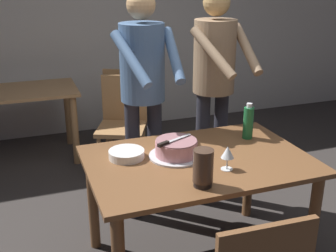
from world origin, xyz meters
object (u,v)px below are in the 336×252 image
water_bottle (248,122)px  background_table (26,105)px  plate_stack (127,154)px  cake_knife (168,142)px  person_cutting_cake (143,83)px  background_chair_0 (128,104)px  hurricane_lamp (203,168)px  main_dining_table (198,176)px  wine_glass_near (228,153)px  person_standing_beside (214,76)px  background_chair_1 (123,120)px  cake_on_platter (176,149)px

water_bottle → background_table: bearing=126.6°
plate_stack → background_table: plate_stack is taller
cake_knife → person_cutting_cake: bearing=86.7°
background_chair_0 → person_cutting_cake: bearing=-99.5°
plate_stack → background_table: (-0.54, 1.93, -0.20)m
hurricane_lamp → background_chair_0: size_ratio=0.23×
main_dining_table → background_table: bearing=114.5°
plate_stack → wine_glass_near: wine_glass_near is taller
person_standing_beside → background_chair_1: person_standing_beside is taller
person_cutting_cake → main_dining_table: bearing=-77.5°
hurricane_lamp → background_chair_0: bearing=85.1°
cake_on_platter → background_chair_0: 2.00m
main_dining_table → cake_on_platter: (-0.12, 0.07, 0.17)m
background_chair_0 → background_chair_1: same height
hurricane_lamp → background_chair_0: (0.20, 2.37, -0.37)m
cake_on_platter → water_bottle: bearing=12.1°
plate_stack → cake_knife: bearing=-26.6°
background_table → water_bottle: bearing=-53.4°
background_table → background_chair_1: bearing=-31.0°
wine_glass_near → main_dining_table: bearing=116.0°
hurricane_lamp → water_bottle: bearing=42.4°
plate_stack → person_cutting_cake: 0.65m
background_table → cake_on_platter: bearing=-67.5°
main_dining_table → person_cutting_cake: (-0.15, 0.67, 0.44)m
person_cutting_cake → cake_on_platter: bearing=-87.1°
cake_knife → background_table: 2.20m
wine_glass_near → background_chair_0: bearing=90.3°
main_dining_table → cake_on_platter: cake_on_platter is taller
cake_on_platter → background_chair_1: size_ratio=0.38×
plate_stack → background_chair_0: bearing=75.3°
water_bottle → person_standing_beside: bearing=92.4°
person_cutting_cake → hurricane_lamp: bearing=-88.4°
cake_on_platter → wine_glass_near: size_ratio=2.36×
background_chair_1 → person_standing_beside: bearing=-59.0°
main_dining_table → wine_glass_near: size_ratio=9.46×
water_bottle → background_chair_1: 1.53m
person_cutting_cake → background_chair_1: (0.05, 0.91, -0.58)m
cake_knife → person_standing_beside: 0.92m
person_standing_beside → cake_knife: bearing=-133.3°
cake_on_platter → hurricane_lamp: size_ratio=1.62×
main_dining_table → background_chair_0: size_ratio=1.51×
cake_on_platter → person_standing_beside: 0.88m
water_bottle → background_chair_1: bearing=111.7°
hurricane_lamp → cake_knife: bearing=99.5°
hurricane_lamp → background_chair_1: size_ratio=0.23×
cake_knife → water_bottle: bearing=13.4°
person_standing_beside → background_chair_1: 1.18m
main_dining_table → water_bottle: 0.55m
background_chair_0 → background_chair_1: size_ratio=1.00×
plate_stack → person_standing_beside: bearing=32.5°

